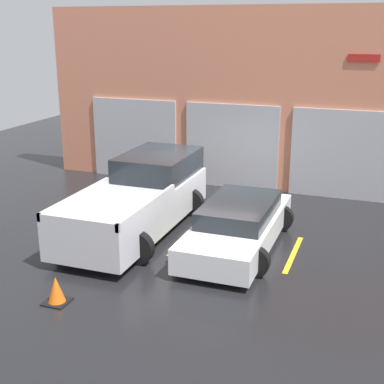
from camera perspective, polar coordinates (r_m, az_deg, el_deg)
name	(u,v)px	position (r m, az deg, el deg)	size (l,w,h in m)	color
ground_plane	(208,216)	(15.15, 1.74, -2.55)	(28.00, 28.00, 0.00)	black
shophouse_building	(241,101)	(17.56, 5.23, 9.63)	(13.38, 0.68, 5.76)	#D17A5B
pickup_truck	(141,198)	(14.02, -5.51, -0.67)	(2.50, 5.54, 1.79)	silver
sedan_white	(238,225)	(12.97, 4.96, -3.52)	(2.19, 4.63, 1.13)	white
parking_stripe_far_left	(91,226)	(14.66, -10.77, -3.55)	(0.12, 2.20, 0.01)	gold
parking_stripe_left	(185,239)	(13.53, -0.73, -5.03)	(0.12, 2.20, 0.01)	gold
parking_stripe_centre	(293,254)	(12.90, 10.76, -6.53)	(0.12, 2.20, 0.01)	gold
traffic_cone	(56,291)	(10.83, -14.29, -10.17)	(0.47, 0.47, 0.55)	black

